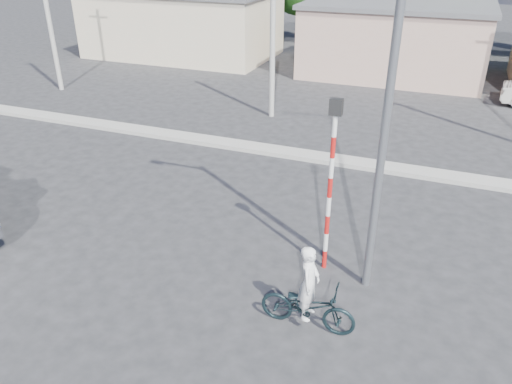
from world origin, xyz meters
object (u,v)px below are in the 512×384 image
(cyclist, at_px, (308,294))
(traffic_pole, at_px, (331,174))
(bicycle, at_px, (308,306))
(streetlight, at_px, (383,78))

(cyclist, distance_m, traffic_pole, 2.82)
(bicycle, xyz_separation_m, streetlight, (0.75, 1.90, 4.43))
(cyclist, height_order, streetlight, streetlight)
(streetlight, bearing_deg, cyclist, -111.45)
(cyclist, distance_m, streetlight, 4.59)
(cyclist, bearing_deg, traffic_pole, 4.01)
(cyclist, bearing_deg, streetlight, -22.38)
(bicycle, xyz_separation_m, traffic_pole, (-0.19, 2.20, 2.06))
(streetlight, bearing_deg, traffic_pole, 162.27)
(cyclist, xyz_separation_m, traffic_pole, (-0.19, 2.20, 1.75))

